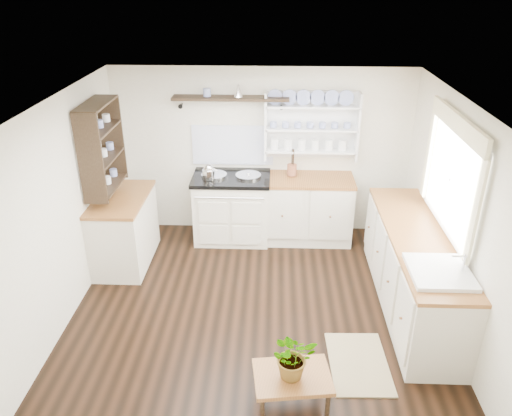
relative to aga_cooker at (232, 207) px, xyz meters
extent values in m
cube|color=black|center=(0.40, -1.57, -0.47)|extent=(4.00, 3.80, 0.01)
cube|color=beige|center=(0.40, 0.33, 0.68)|extent=(4.00, 0.02, 2.30)
cube|color=beige|center=(2.40, -1.57, 0.68)|extent=(0.02, 3.80, 2.30)
cube|color=beige|center=(-1.60, -1.57, 0.68)|extent=(0.02, 3.80, 2.30)
cube|color=white|center=(0.40, -1.57, 1.83)|extent=(4.00, 3.80, 0.01)
cube|color=white|center=(2.36, -1.42, 1.03)|extent=(0.04, 1.40, 1.00)
cube|color=white|center=(2.34, -1.42, 1.03)|extent=(0.02, 1.50, 1.10)
cube|color=#F1EAC0|center=(2.32, -1.42, 1.61)|extent=(0.04, 1.55, 0.18)
cube|color=#EDE5CD|center=(0.00, 0.00, -0.03)|extent=(0.99, 0.64, 0.87)
cube|color=black|center=(0.00, 0.00, 0.43)|extent=(1.03, 0.68, 0.05)
cylinder|color=silver|center=(-0.23, 0.00, 0.47)|extent=(0.34, 0.34, 0.03)
cylinder|color=silver|center=(0.23, 0.00, 0.47)|extent=(0.34, 0.34, 0.03)
cylinder|color=silver|center=(0.00, -0.36, 0.30)|extent=(0.89, 0.02, 0.02)
cube|color=silver|center=(1.00, 0.03, -0.03)|extent=(1.25, 0.60, 0.88)
cube|color=brown|center=(1.00, 0.03, 0.41)|extent=(1.27, 0.63, 0.04)
cube|color=silver|center=(2.10, -1.47, -0.03)|extent=(0.60, 2.40, 0.88)
cube|color=brown|center=(2.10, -1.47, 0.41)|extent=(0.62, 2.43, 0.04)
cube|color=white|center=(2.10, -2.22, 0.33)|extent=(0.55, 0.60, 0.28)
cylinder|color=silver|center=(2.30, -2.22, 0.53)|extent=(0.02, 0.02, 0.22)
cube|color=silver|center=(-1.30, -0.67, -0.03)|extent=(0.60, 1.10, 0.88)
cube|color=brown|center=(-1.30, -0.67, 0.41)|extent=(0.62, 1.13, 0.04)
cube|color=white|center=(1.05, 0.31, 1.08)|extent=(1.20, 0.03, 0.90)
cube|color=white|center=(1.05, 0.22, 1.08)|extent=(1.20, 0.22, 0.02)
cylinder|color=navy|center=(1.05, 0.23, 1.35)|extent=(0.20, 0.02, 0.20)
cube|color=black|center=(0.00, 0.20, 1.45)|extent=(1.50, 0.24, 0.04)
cone|color=black|center=(-0.65, 0.27, 1.34)|extent=(0.06, 0.20, 0.06)
cone|color=black|center=(0.65, 0.27, 1.34)|extent=(0.06, 0.20, 0.06)
cube|color=black|center=(-1.44, -0.67, 1.08)|extent=(0.28, 0.80, 1.05)
cylinder|color=brown|center=(0.81, 0.11, 0.52)|extent=(0.13, 0.13, 0.15)
cube|color=brown|center=(0.75, -2.97, -0.14)|extent=(0.70, 0.54, 0.04)
cylinder|color=black|center=(0.51, -3.18, -0.32)|extent=(0.04, 0.04, 0.31)
cylinder|color=black|center=(0.46, -2.83, -0.32)|extent=(0.04, 0.04, 0.31)
cylinder|color=black|center=(1.05, -3.11, -0.32)|extent=(0.04, 0.04, 0.31)
cylinder|color=black|center=(1.00, -2.76, -0.32)|extent=(0.04, 0.04, 0.31)
imported|color=#3F7233|center=(0.75, -2.97, 0.08)|extent=(0.45, 0.42, 0.41)
cube|color=olive|center=(1.41, -2.44, -0.46)|extent=(0.58, 0.87, 0.02)
camera|label=1|loc=(0.57, -6.13, 2.95)|focal=35.00mm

